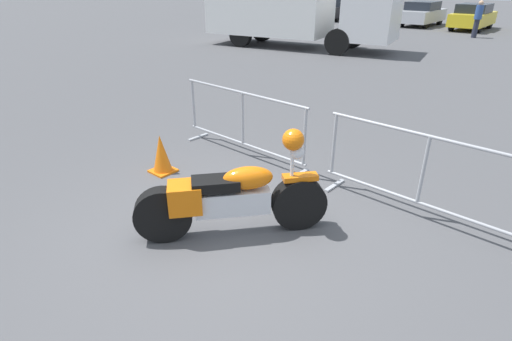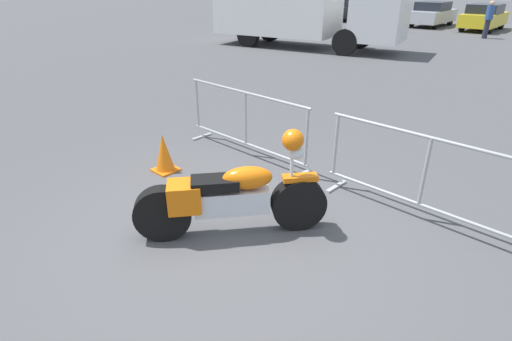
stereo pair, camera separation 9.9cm
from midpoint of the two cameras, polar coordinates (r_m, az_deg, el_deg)
ground_plane at (r=4.62m, az=-4.74°, el=-9.37°), size 120.00×120.00×0.00m
motorcycle at (r=4.44m, az=-4.05°, el=-3.82°), size 1.52×1.78×1.23m
crowd_barrier_near at (r=6.45m, az=-2.36°, el=6.83°), size 2.54×0.49×1.07m
crowd_barrier_far at (r=5.07m, az=22.15°, el=-0.68°), size 2.54×0.49×1.07m
box_truck at (r=17.66m, az=4.57°, el=22.45°), size 8.00×3.86×2.98m
parked_car_black at (r=30.21m, az=11.59°, el=21.65°), size 1.78×4.09×1.37m
parked_car_white at (r=28.62m, az=16.64°, el=21.06°), size 1.94×4.46×1.50m
parked_car_silver at (r=27.75m, az=22.56°, el=20.00°), size 1.79×4.13×1.38m
parked_car_yellow at (r=26.73m, az=28.48°, el=18.76°), size 1.77×4.09×1.37m
pedestrian at (r=23.13m, az=29.01°, el=18.55°), size 0.48×0.48×1.69m
traffic_cone at (r=6.12m, az=-13.83°, el=2.27°), size 0.34×0.34×0.59m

